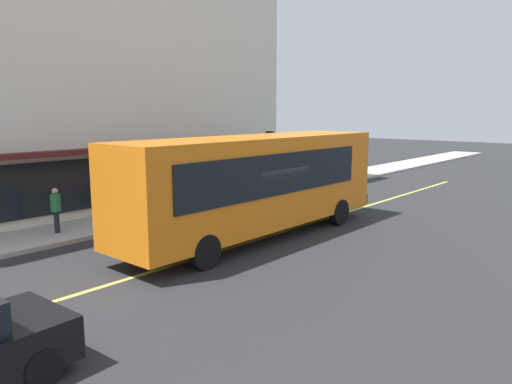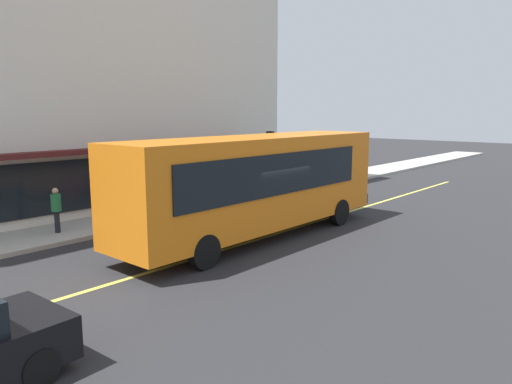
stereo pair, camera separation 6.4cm
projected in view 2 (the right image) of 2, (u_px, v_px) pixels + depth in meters
ground at (261, 239)px, 16.70m from camera, size 120.00×120.00×0.00m
sidewalk at (158, 214)px, 20.35m from camera, size 80.00×2.77×0.15m
lane_centre_stripe at (261, 238)px, 16.69m from camera, size 36.00×0.16×0.01m
storefront_building at (19, 38)px, 21.47m from camera, size 24.21×10.66×15.10m
bus at (258, 181)px, 16.53m from camera, size 11.14×2.64×3.50m
traffic_light at (271, 148)px, 24.29m from camera, size 0.30×0.52×3.20m
car_teal at (315, 183)px, 24.39m from camera, size 4.34×1.94×1.52m
car_maroon at (226, 202)px, 19.48m from camera, size 4.35×1.95×1.52m
pedestrian_near_storefront at (178, 191)px, 20.00m from camera, size 0.34×0.34×1.56m
pedestrian_at_corner at (236, 174)px, 24.46m from camera, size 0.34×0.34×1.71m
pedestrian_waiting at (56, 206)px, 16.77m from camera, size 0.34×0.34×1.58m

